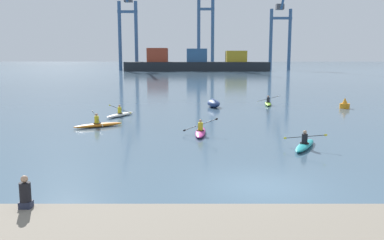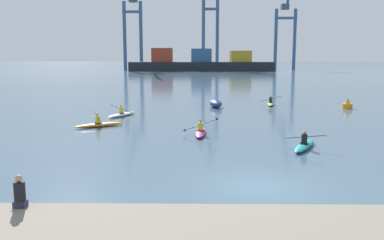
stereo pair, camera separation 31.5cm
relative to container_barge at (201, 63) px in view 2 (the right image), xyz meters
name	(u,v)px [view 2 (the right image)]	position (x,y,z in m)	size (l,w,h in m)	color
ground_plane	(258,187)	(1.20, -124.25, -2.58)	(800.00, 800.00, 0.00)	#425B70
container_barge	(201,63)	(0.00, 0.00, 0.00)	(48.33, 9.16, 7.64)	#1E2328
gantry_crane_west	(132,22)	(-23.97, 6.30, 14.15)	(6.99, 19.89, 33.89)	#335684
gantry_crane_west_mid	(210,22)	(3.68, 12.99, 14.74)	(6.32, 16.81, 34.39)	#335684
gantry_crane_east_mid	(286,26)	(31.21, 12.80, 13.33)	(8.12, 17.08, 34.91)	#335684
capsized_dinghy	(216,103)	(0.70, -100.43, -2.23)	(1.47, 2.73, 0.76)	navy
channel_buoy	(347,105)	(12.81, -101.35, -2.22)	(0.90, 0.90, 1.00)	orange
kayak_magenta	(201,132)	(-0.83, -114.11, -2.41)	(2.18, 3.43, 1.06)	#C13384
kayak_teal	(304,145)	(4.56, -117.85, -2.41)	(2.10, 3.29, 0.95)	teal
kayak_orange	(99,124)	(-7.75, -111.47, -2.41)	(3.19, 2.33, 1.07)	orange
kayak_lime	(271,103)	(6.23, -98.59, -2.41)	(2.20, 3.45, 0.96)	#7ABC2D
kayak_white	(122,114)	(-7.11, -106.50, -2.41)	(2.10, 3.29, 0.95)	silver
seated_onlooker	(20,193)	(-5.81, -128.24, -1.46)	(0.32, 0.30, 0.90)	#23283D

